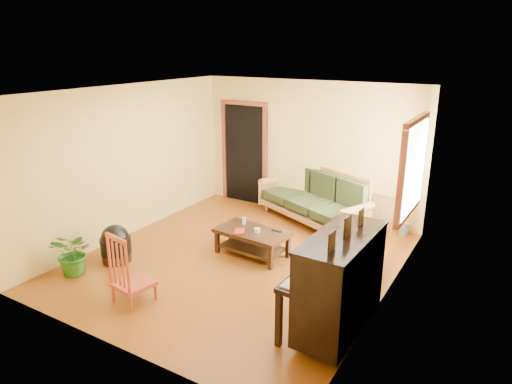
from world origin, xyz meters
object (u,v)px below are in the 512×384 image
Objects in this scene: armchair at (358,252)px; coffee_table at (252,243)px; piano at (340,285)px; red_chair at (132,267)px; ceramic_crock at (404,229)px; footstool at (116,248)px; sofa at (312,197)px; potted_plant at (74,253)px.

coffee_table is at bearing 164.83° from armchair.
piano is (0.26, -1.46, 0.24)m from armchair.
red_chair reaches higher than coffee_table.
footstool is at bearing -137.01° from ceramic_crock.
sofa reaches higher than armchair.
armchair is (1.45, -1.59, -0.12)m from sofa.
coffee_table reaches higher than ceramic_crock.
coffee_table is 2.34m from piano.
potted_plant is (-3.55, -2.08, -0.04)m from armchair.
red_chair is (-2.55, -0.70, -0.13)m from piano.
coffee_table is (-0.22, -1.79, -0.28)m from sofa.
armchair is at bearing 23.76° from footstool.
potted_plant is (-3.77, -3.94, 0.22)m from ceramic_crock.
armchair is at bearing 52.73° from red_chair.
piano is at bearing -101.95° from armchair.
potted_plant is at bearing -108.00° from footstool.
armchair reaches higher than potted_plant.
footstool is 0.64m from potted_plant.
ceramic_crock is (-0.04, 3.31, -0.49)m from piano.
piano is at bearing 0.34° from footstool.
footstool is at bearing -178.03° from piano.
ceramic_crock is (3.58, 3.33, -0.10)m from footstool.
sofa is at bearing 58.14° from footstool.
footstool is 4.89m from ceramic_crock.
armchair is 1.89m from ceramic_crock.
sofa is at bearing 60.20° from potted_plant.
sofa is 1.67× the size of piano.
footstool is (-3.61, -0.02, -0.39)m from piano.
sofa is 3.45× the size of potted_plant.
red_chair reaches higher than armchair.
red_chair is at bearing -78.99° from sofa.
piano is 3.64m from footstool.
piano is 3.87m from potted_plant.
potted_plant is (-0.20, -0.60, 0.11)m from footstool.
piano is 5.91× the size of ceramic_crock.
footstool is at bearing 156.67° from red_chair.
potted_plant is at bearing -96.12° from sofa.
armchair is 3.15m from red_chair.
coffee_table is 2.48× the size of footstool.
coffee_table is 4.93× the size of ceramic_crock.
footstool reaches higher than coffee_table.
red_chair is 1.27m from potted_plant.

